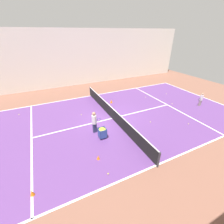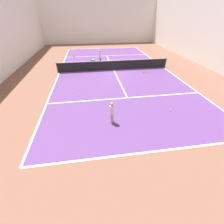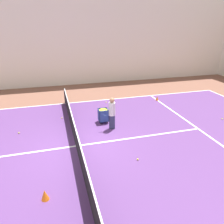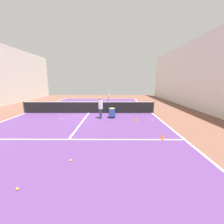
{
  "view_description": "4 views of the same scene",
  "coord_description": "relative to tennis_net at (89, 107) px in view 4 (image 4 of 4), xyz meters",
  "views": [
    {
      "loc": [
        -9.6,
        4.61,
        6.34
      ],
      "look_at": [
        0.0,
        0.0,
        0.6
      ],
      "focal_mm": 24.0,
      "sensor_mm": 36.0,
      "label": 1
    },
    {
      "loc": [
        -2.46,
        -15.08,
        5.12
      ],
      "look_at": [
        -1.49,
        -8.67,
        0.72
      ],
      "focal_mm": 24.0,
      "sensor_mm": 36.0,
      "label": 2
    },
    {
      "loc": [
        8.16,
        -0.71,
        4.9
      ],
      "look_at": [
        -1.19,
        1.92,
        0.89
      ],
      "focal_mm": 35.0,
      "sensor_mm": 36.0,
      "label": 3
    },
    {
      "loc": [
        -2.08,
        12.68,
        2.7
      ],
      "look_at": [
        -2.03,
        1.68,
        0.44
      ],
      "focal_mm": 24.0,
      "sensor_mm": 36.0,
      "label": 4
    }
  ],
  "objects": [
    {
      "name": "ground_plane",
      "position": [
        0.0,
        0.0,
        -0.52
      ],
      "size": [
        34.95,
        34.95,
        0.0
      ],
      "primitive_type": "plane",
      "color": "brown"
    },
    {
      "name": "court_playing_area",
      "position": [
        0.0,
        0.0,
        -0.52
      ],
      "size": [
        10.96,
        21.92,
        0.0
      ],
      "color": "#563370",
      "rests_on": "ground"
    },
    {
      "name": "line_baseline_near",
      "position": [
        0.0,
        -10.96,
        -0.51
      ],
      "size": [
        10.96,
        0.1,
        0.0
      ],
      "primitive_type": "cube",
      "color": "white",
      "rests_on": "ground"
    },
    {
      "name": "line_sideline_left",
      "position": [
        -5.48,
        0.0,
        -0.51
      ],
      "size": [
        0.1,
        21.92,
        0.0
      ],
      "primitive_type": "cube",
      "color": "white",
      "rests_on": "ground"
    },
    {
      "name": "line_sideline_right",
      "position": [
        5.48,
        0.0,
        -0.51
      ],
      "size": [
        0.1,
        21.92,
        0.0
      ],
      "primitive_type": "cube",
      "color": "white",
      "rests_on": "ground"
    },
    {
      "name": "line_service_near",
      "position": [
        0.0,
        -6.03,
        -0.51
      ],
      "size": [
        10.96,
        0.1,
        0.0
      ],
      "primitive_type": "cube",
      "color": "white",
      "rests_on": "ground"
    },
    {
      "name": "line_service_far",
      "position": [
        0.0,
        6.03,
        -0.51
      ],
      "size": [
        10.96,
        0.1,
        0.0
      ],
      "primitive_type": "cube",
      "color": "white",
      "rests_on": "ground"
    },
    {
      "name": "line_centre_service",
      "position": [
        0.0,
        0.0,
        -0.51
      ],
      "size": [
        0.1,
        12.05,
        0.0
      ],
      "primitive_type": "cube",
      "color": "white",
      "rests_on": "ground"
    },
    {
      "name": "hall_enclosure_left",
      "position": [
        -10.07,
        0.0,
        2.85
      ],
      "size": [
        0.15,
        31.25,
        6.74
      ],
      "color": "silver",
      "rests_on": "ground"
    },
    {
      "name": "tennis_net",
      "position": [
        0.0,
        0.0,
        0.0
      ],
      "size": [
        11.26,
        0.1,
        1.0
      ],
      "color": "#2D2D33",
      "rests_on": "ground"
    },
    {
      "name": "player_near_baseline",
      "position": [
        -1.49,
        -8.66,
        0.23
      ],
      "size": [
        0.27,
        0.59,
        1.3
      ],
      "rotation": [
        0.0,
        0.0,
        1.55
      ],
      "color": "gray",
      "rests_on": "ground"
    },
    {
      "name": "coach_at_net",
      "position": [
        -1.19,
        1.92,
        0.41
      ],
      "size": [
        0.32,
        0.65,
        1.61
      ],
      "rotation": [
        0.0,
        0.0,
        -1.58
      ],
      "color": "#2D3351",
      "rests_on": "ground"
    },
    {
      "name": "ball_cart",
      "position": [
        -2.03,
        1.68,
        0.0
      ],
      "size": [
        0.47,
        0.5,
        0.76
      ],
      "color": "#2D478C",
      "rests_on": "ground"
    },
    {
      "name": "training_cone_0",
      "position": [
        -4.43,
        5.99,
        -0.37
      ],
      "size": [
        0.19,
        0.19,
        0.28
      ],
      "primitive_type": "cone",
      "color": "orange",
      "rests_on": "ground"
    },
    {
      "name": "training_cone_1",
      "position": [
        -3.71,
        2.64,
        -0.39
      ],
      "size": [
        0.18,
        0.18,
        0.25
      ],
      "primitive_type": "cone",
      "color": "orange",
      "rests_on": "ground"
    },
    {
      "name": "training_cone_2",
      "position": [
        2.79,
        -1.26,
        -0.35
      ],
      "size": [
        0.24,
        0.24,
        0.33
      ],
      "primitive_type": "cone",
      "color": "orange",
      "rests_on": "ground"
    },
    {
      "name": "tennis_ball_0",
      "position": [
        -1.87,
        -2.47,
        -0.48
      ],
      "size": [
        0.07,
        0.07,
        0.07
      ],
      "primitive_type": "sphere",
      "color": "yellow",
      "rests_on": "ground"
    },
    {
      "name": "tennis_ball_1",
      "position": [
        1.67,
        2.14,
        -0.48
      ],
      "size": [
        0.07,
        0.07,
        0.07
      ],
      "primitive_type": "sphere",
      "color": "yellow",
      "rests_on": "ground"
    },
    {
      "name": "tennis_ball_2",
      "position": [
        0.33,
        9.38,
        -0.48
      ],
      "size": [
        0.07,
        0.07,
        0.07
      ],
      "primitive_type": "sphere",
      "color": "yellow",
      "rests_on": "ground"
    },
    {
      "name": "tennis_ball_3",
      "position": [
        -0.63,
        7.99,
        -0.48
      ],
      "size": [
        0.07,
        0.07,
        0.07
      ],
      "primitive_type": "sphere",
      "color": "yellow",
      "rests_on": "ground"
    },
    {
      "name": "tennis_ball_4",
      "position": [
        2.45,
        -5.25,
        -0.48
      ],
      "size": [
        0.07,
        0.07,
        0.07
      ],
      "primitive_type": "sphere",
      "color": "yellow",
      "rests_on": "ground"
    },
    {
      "name": "tennis_ball_5",
      "position": [
        2.25,
        -7.98,
        -0.48
      ],
      "size": [
        0.07,
        0.07,
        0.07
      ],
      "primitive_type": "sphere",
      "color": "yellow",
      "rests_on": "ground"
    },
    {
      "name": "tennis_ball_6",
      "position": [
        -0.08,
        -6.58,
        -0.48
      ],
      "size": [
        0.07,
        0.07,
        0.07
      ],
      "primitive_type": "sphere",
      "color": "yellow",
      "rests_on": "ground"
    },
    {
      "name": "tennis_ball_8",
      "position": [
        -4.87,
        2.56,
        -0.48
      ],
      "size": [
        0.07,
        0.07,
        0.07
      ],
      "primitive_type": "sphere",
      "color": "yellow",
      "rests_on": "ground"
    },
    {
      "name": "tennis_ball_9",
      "position": [
        -3.36,
        -4.96,
        -0.48
      ],
      "size": [
        0.07,
        0.07,
        0.07
      ],
      "primitive_type": "sphere",
      "color": "yellow",
      "rests_on": "ground"
    },
    {
      "name": "tennis_ball_11",
      "position": [
        -3.09,
        -0.39,
        -0.48
      ],
      "size": [
        0.07,
        0.07,
        0.07
      ],
      "primitive_type": "sphere",
      "color": "yellow",
      "rests_on": "ground"
    }
  ]
}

